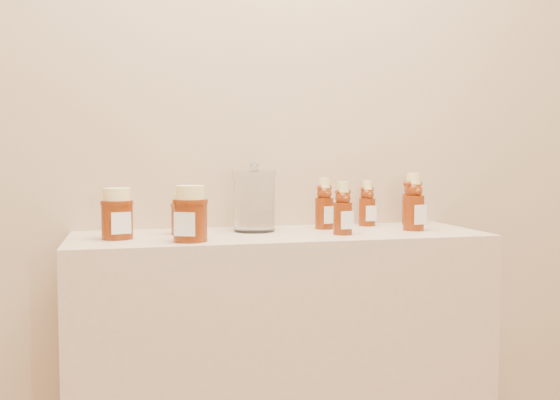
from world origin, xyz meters
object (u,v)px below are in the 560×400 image
object	(u,v)px
display_table	(280,384)
bear_bottle_back_left	(324,200)
honey_jar_left	(117,214)
bear_bottle_front_left	(343,205)
glass_canister	(254,198)

from	to	relation	value
display_table	bear_bottle_back_left	xyz separation A→B (m)	(0.16, 0.08, 0.54)
bear_bottle_back_left	honey_jar_left	size ratio (longest dim) A/B	1.29
bear_bottle_front_left	glass_canister	distance (m)	0.27
display_table	glass_canister	distance (m)	0.56
display_table	bear_bottle_back_left	world-z (taller)	bear_bottle_back_left
honey_jar_left	glass_canister	size ratio (longest dim) A/B	0.70
bear_bottle_back_left	display_table	bearing A→B (deg)	-169.10
glass_canister	bear_bottle_back_left	bearing A→B (deg)	3.51
glass_canister	honey_jar_left	bearing A→B (deg)	-168.14
bear_bottle_back_left	bear_bottle_front_left	world-z (taller)	bear_bottle_back_left
bear_bottle_back_left	honey_jar_left	xyz separation A→B (m)	(-0.62, -0.10, -0.02)
bear_bottle_front_left	honey_jar_left	xyz separation A→B (m)	(-0.63, 0.05, -0.02)
bear_bottle_front_left	honey_jar_left	distance (m)	0.63
display_table	bear_bottle_back_left	bearing A→B (deg)	26.91
glass_canister	bear_bottle_front_left	bearing A→B (deg)	-30.32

